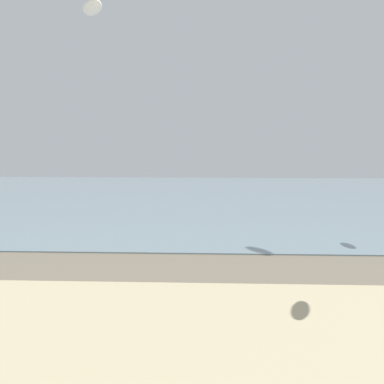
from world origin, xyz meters
name	(u,v)px	position (x,y,z in m)	size (l,w,h in m)	color
wet_sand_strip	(213,267)	(0.00, 26.30, 0.00)	(120.00, 7.09, 0.01)	#7A6D59
sea	(214,197)	(0.00, 64.85, 0.05)	(160.00, 70.00, 0.10)	gray
kite_aloft_4	(92,8)	(-7.83, 26.47, 16.88)	(3.47, 1.11, 0.56)	white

